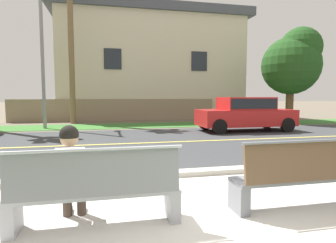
# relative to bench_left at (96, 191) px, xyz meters

# --- Properties ---
(ground_plane) EXTENTS (140.00, 140.00, 0.00)m
(ground_plane) POSITION_rel_bench_left_xyz_m (1.41, 7.63, -0.46)
(ground_plane) COLOR #665B4C
(sidewalk_pavement) EXTENTS (44.00, 3.60, 0.01)m
(sidewalk_pavement) POSITION_rel_bench_left_xyz_m (1.41, 0.03, -0.46)
(sidewalk_pavement) COLOR beige
(sidewalk_pavement) RESTS_ON ground_plane
(curb_edge) EXTENTS (44.00, 0.30, 0.11)m
(curb_edge) POSITION_rel_bench_left_xyz_m (1.41, 1.98, -0.41)
(curb_edge) COLOR #ADA89E
(curb_edge) RESTS_ON ground_plane
(street_asphalt) EXTENTS (52.00, 8.00, 0.01)m
(street_asphalt) POSITION_rel_bench_left_xyz_m (1.41, 6.13, -0.46)
(street_asphalt) COLOR #383A3D
(street_asphalt) RESTS_ON ground_plane
(road_centre_line) EXTENTS (48.00, 0.14, 0.01)m
(road_centre_line) POSITION_rel_bench_left_xyz_m (1.41, 6.13, -0.46)
(road_centre_line) COLOR #E0CC4C
(road_centre_line) RESTS_ON ground_plane
(far_verge_grass) EXTENTS (48.00, 2.80, 0.02)m
(far_verge_grass) POSITION_rel_bench_left_xyz_m (1.41, 11.94, -0.46)
(far_verge_grass) COLOR #38702D
(far_verge_grass) RESTS_ON ground_plane
(bench_left) EXTENTS (2.03, 0.48, 1.01)m
(bench_left) POSITION_rel_bench_left_xyz_m (0.00, 0.00, 0.00)
(bench_left) COLOR #9EA0A8
(bench_left) RESTS_ON ground_plane
(bench_right) EXTENTS (2.03, 0.48, 1.01)m
(bench_right) POSITION_rel_bench_left_xyz_m (2.82, 0.00, 0.00)
(bench_right) COLOR slate
(bench_right) RESTS_ON ground_plane
(seated_person_white) EXTENTS (0.52, 0.68, 1.25)m
(seated_person_white) POSITION_rel_bench_left_xyz_m (-0.30, 0.17, 0.21)
(seated_person_white) COLOR #47382D
(seated_person_white) RESTS_ON ground_plane
(car_red_near) EXTENTS (4.30, 1.86, 1.54)m
(car_red_near) POSITION_rel_bench_left_xyz_m (6.40, 8.53, 0.39)
(car_red_near) COLOR red
(car_red_near) RESTS_ON ground_plane
(streetlamp) EXTENTS (0.24, 2.10, 7.47)m
(streetlamp) POSITION_rel_bench_left_xyz_m (-2.70, 11.74, 3.78)
(streetlamp) COLOR gray
(streetlamp) RESTS_ON ground_plane
(shade_tree_left) EXTENTS (3.37, 3.37, 5.56)m
(shade_tree_left) POSITION_rel_bench_left_xyz_m (11.02, 11.63, 3.15)
(shade_tree_left) COLOR brown
(shade_tree_left) RESTS_ON ground_plane
(garden_wall) EXTENTS (13.00, 0.36, 1.40)m
(garden_wall) POSITION_rel_bench_left_xyz_m (0.93, 15.45, 0.24)
(garden_wall) COLOR gray
(garden_wall) RESTS_ON ground_plane
(house_across_street) EXTENTS (13.85, 6.91, 7.77)m
(house_across_street) POSITION_rel_bench_left_xyz_m (3.63, 18.65, 3.47)
(house_across_street) COLOR beige
(house_across_street) RESTS_ON ground_plane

